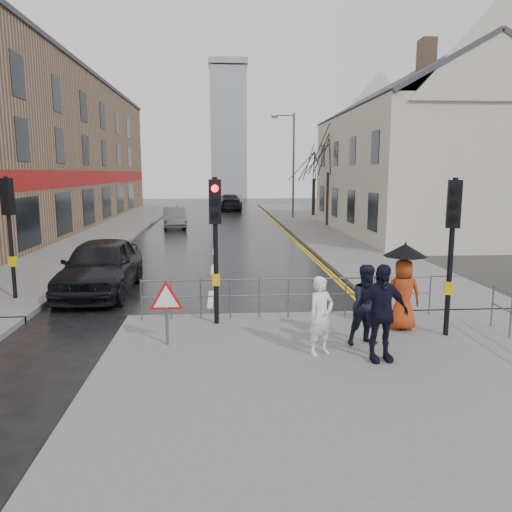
{
  "coord_description": "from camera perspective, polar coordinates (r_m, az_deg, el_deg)",
  "views": [
    {
      "loc": [
        0.34,
        -11.14,
        3.64
      ],
      "look_at": [
        1.31,
        2.75,
        1.3
      ],
      "focal_mm": 35.0,
      "sensor_mm": 36.0,
      "label": 1
    }
  ],
  "objects": [
    {
      "name": "ground",
      "position": [
        11.73,
        -5.5,
        -8.61
      ],
      "size": [
        120.0,
        120.0,
        0.0
      ],
      "primitive_type": "plane",
      "color": "black",
      "rests_on": "ground"
    },
    {
      "name": "near_pavement",
      "position": [
        8.85,
        14.37,
        -14.6
      ],
      "size": [
        10.0,
        9.0,
        0.14
      ],
      "primitive_type": "cube",
      "color": "#605E5B",
      "rests_on": "ground"
    },
    {
      "name": "left_pavement",
      "position": [
        35.0,
        -15.26,
        3.34
      ],
      "size": [
        4.0,
        44.0,
        0.14
      ],
      "primitive_type": "cube",
      "color": "#605E5B",
      "rests_on": "ground"
    },
    {
      "name": "right_pavement",
      "position": [
        36.84,
        5.67,
        3.93
      ],
      "size": [
        4.0,
        40.0,
        0.14
      ],
      "primitive_type": "cube",
      "color": "#605E5B",
      "rests_on": "ground"
    },
    {
      "name": "pavement_bridge_right",
      "position": [
        15.84,
        19.08,
        -4.04
      ],
      "size": [
        4.0,
        4.2,
        0.14
      ],
      "primitive_type": "cube",
      "color": "#605E5B",
      "rests_on": "ground"
    },
    {
      "name": "building_left_terrace",
      "position": [
        35.39,
        -24.87,
        10.87
      ],
      "size": [
        8.0,
        42.0,
        10.0
      ],
      "primitive_type": "cube",
      "color": "#8C6C51",
      "rests_on": "ground"
    },
    {
      "name": "building_right_cream",
      "position": [
        31.41,
        18.16,
        11.15
      ],
      "size": [
        9.0,
        16.4,
        10.1
      ],
      "color": "beige",
      "rests_on": "ground"
    },
    {
      "name": "church_tower",
      "position": [
        73.35,
        -3.17,
        13.71
      ],
      "size": [
        5.0,
        5.0,
        18.0
      ],
      "primitive_type": "cube",
      "color": "#96999E",
      "rests_on": "ground"
    },
    {
      "name": "traffic_signal_near_left",
      "position": [
        11.4,
        -4.67,
        3.54
      ],
      "size": [
        0.28,
        0.27,
        3.4
      ],
      "color": "black",
      "rests_on": "near_pavement"
    },
    {
      "name": "traffic_signal_near_right",
      "position": [
        11.31,
        21.53,
        2.86
      ],
      "size": [
        0.34,
        0.33,
        3.4
      ],
      "color": "black",
      "rests_on": "near_pavement"
    },
    {
      "name": "traffic_signal_far_left",
      "position": [
        15.35,
        -26.4,
        4.12
      ],
      "size": [
        0.34,
        0.33,
        3.4
      ],
      "color": "black",
      "rests_on": "left_pavement"
    },
    {
      "name": "guard_railing_front",
      "position": [
        12.18,
        3.74,
        -3.7
      ],
      "size": [
        7.14,
        0.04,
        1.0
      ],
      "color": "#595B5E",
      "rests_on": "near_pavement"
    },
    {
      "name": "warning_sign",
      "position": [
        10.33,
        -10.22,
        -5.2
      ],
      "size": [
        0.8,
        0.07,
        1.35
      ],
      "color": "#595B5E",
      "rests_on": "near_pavement"
    },
    {
      "name": "street_lamp",
      "position": [
        39.54,
        4.05,
        11.05
      ],
      "size": [
        1.83,
        0.25,
        8.0
      ],
      "color": "#595B5E",
      "rests_on": "right_pavement"
    },
    {
      "name": "tree_near",
      "position": [
        33.94,
        8.38,
        11.96
      ],
      "size": [
        2.4,
        2.4,
        6.58
      ],
      "color": "black",
      "rests_on": "right_pavement"
    },
    {
      "name": "tree_far",
      "position": [
        41.86,
        6.67,
        10.54
      ],
      "size": [
        2.4,
        2.4,
        5.64
      ],
      "color": "black",
      "rests_on": "right_pavement"
    },
    {
      "name": "pedestrian_a",
      "position": [
        9.77,
        7.44,
        -6.8
      ],
      "size": [
        0.67,
        0.59,
        1.54
      ],
      "primitive_type": "imported",
      "rotation": [
        0.0,
        0.0,
        0.48
      ],
      "color": "white",
      "rests_on": "near_pavement"
    },
    {
      "name": "pedestrian_b",
      "position": [
        10.46,
        12.67,
        -5.49
      ],
      "size": [
        0.93,
        0.79,
        1.67
      ],
      "primitive_type": "imported",
      "rotation": [
        0.0,
        0.0,
        0.21
      ],
      "color": "black",
      "rests_on": "near_pavement"
    },
    {
      "name": "pedestrian_with_umbrella",
      "position": [
        11.59,
        16.51,
        -2.87
      ],
      "size": [
        0.96,
        0.96,
        1.95
      ],
      "color": "#A83913",
      "rests_on": "near_pavement"
    },
    {
      "name": "pedestrian_d",
      "position": [
        9.62,
        14.04,
        -6.3
      ],
      "size": [
        1.13,
        0.56,
        1.85
      ],
      "primitive_type": "imported",
      "rotation": [
        0.0,
        0.0,
        0.1
      ],
      "color": "black",
      "rests_on": "near_pavement"
    },
    {
      "name": "car_parked",
      "position": [
        15.83,
        -17.33,
        -1.11
      ],
      "size": [
        2.02,
        4.93,
        1.68
      ],
      "primitive_type": "imported",
      "rotation": [
        0.0,
        0.0,
        -0.01
      ],
      "color": "black",
      "rests_on": "ground"
    },
    {
      "name": "car_mid",
      "position": [
        33.63,
        -9.3,
        4.36
      ],
      "size": [
        1.94,
        4.27,
        1.36
      ],
      "primitive_type": "imported",
      "rotation": [
        0.0,
        0.0,
        0.13
      ],
      "color": "#4B4F51",
      "rests_on": "ground"
    },
    {
      "name": "car_far",
      "position": [
        48.61,
        -3.06,
        6.15
      ],
      "size": [
        2.45,
        5.49,
        1.56
      ],
      "primitive_type": "imported",
      "rotation": [
        0.0,
        0.0,
        3.19
      ],
      "color": "black",
      "rests_on": "ground"
    }
  ]
}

